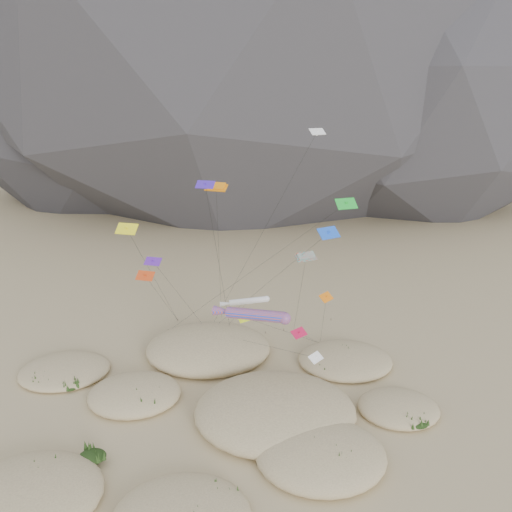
{
  "coord_description": "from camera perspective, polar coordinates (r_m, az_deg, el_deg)",
  "views": [
    {
      "loc": [
        0.12,
        -41.96,
        33.97
      ],
      "look_at": [
        2.68,
        12.0,
        15.6
      ],
      "focal_mm": 35.0,
      "sensor_mm": 36.0,
      "label": 1
    }
  ],
  "objects": [
    {
      "name": "ground",
      "position": [
        53.99,
        -2.39,
        -20.23
      ],
      "size": [
        500.0,
        500.0,
        0.0
      ],
      "primitive_type": "plane",
      "color": "#CCB789",
      "rests_on": "ground"
    },
    {
      "name": "dunes",
      "position": [
        57.84,
        -3.34,
        -16.35
      ],
      "size": [
        49.27,
        39.37,
        4.1
      ],
      "color": "#CCB789",
      "rests_on": "ground"
    },
    {
      "name": "dune_grass",
      "position": [
        56.42,
        -3.46,
        -17.22
      ],
      "size": [
        44.63,
        28.12,
        1.45
      ],
      "color": "black",
      "rests_on": "ground"
    },
    {
      "name": "kite_stakes",
      "position": [
        73.95,
        -0.92,
        -8.44
      ],
      "size": [
        24.62,
        8.19,
        0.3
      ],
      "color": "#3F2D1E",
      "rests_on": "ground"
    },
    {
      "name": "rainbow_tube_kite",
      "position": [
        53.84,
        -0.37,
        -6.71
      ],
      "size": [
        8.44,
        22.72,
        11.82
      ],
      "color": "#FF5B1A",
      "rests_on": "ground"
    },
    {
      "name": "white_tube_kite",
      "position": [
        59.35,
        -1.17,
        -5.2
      ],
      "size": [
        5.95,
        12.26,
        10.46
      ],
      "color": "silver",
      "rests_on": "ground"
    },
    {
      "name": "orange_parafoil",
      "position": [
        57.29,
        -4.58,
        7.65
      ],
      "size": [
        2.74,
        15.36,
        23.75
      ],
      "color": "orange",
      "rests_on": "ground"
    },
    {
      "name": "multi_parafoil",
      "position": [
        55.74,
        5.72,
        -0.19
      ],
      "size": [
        2.6,
        13.64,
        16.57
      ],
      "color": "red",
      "rests_on": "ground"
    },
    {
      "name": "delta_kites",
      "position": [
        56.39,
        -0.32,
        0.49
      ],
      "size": [
        28.13,
        23.17,
        29.46
      ],
      "color": "green",
      "rests_on": "ground"
    }
  ]
}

